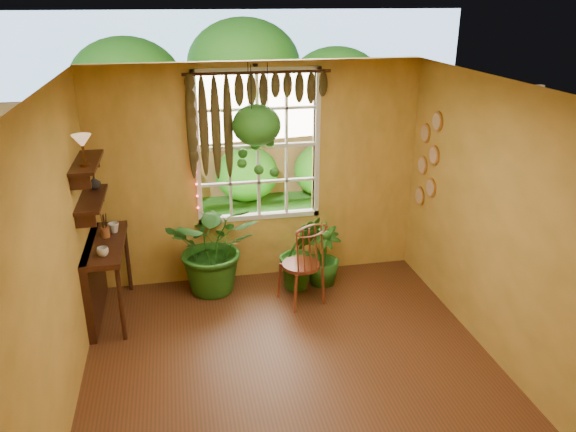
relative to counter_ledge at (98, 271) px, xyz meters
The scene contains 23 objects.
floor 2.55m from the counter_ledge, 39.96° to the right, with size 4.50×4.50×0.00m, color #5B2B1A.
ceiling 3.29m from the counter_ledge, 39.96° to the right, with size 4.50×4.50×0.00m, color white.
wall_back 2.17m from the counter_ledge, 18.80° to the left, with size 4.00×4.00×0.00m, color gold.
wall_left 1.79m from the counter_ledge, 93.24° to the right, with size 4.50×4.50×0.00m, color gold.
wall_right 4.30m from the counter_ledge, 22.26° to the right, with size 4.50×4.50×0.00m, color gold.
window 2.33m from the counter_ledge, 19.65° to the left, with size 1.52×0.10×1.86m.
valance_vine 2.57m from the counter_ledge, 17.07° to the left, with size 1.70×0.12×1.10m.
string_lights 1.76m from the counter_ledge, 27.17° to the left, with size 0.03×0.03×1.54m, color #FF2633, non-canonical shape.
wall_plates 4.02m from the counter_ledge, ahead, with size 0.04×0.32×1.10m, color #FFF6D0, non-canonical shape.
counter_ledge is the anchor object (origin of this frame).
shelf_lower 0.85m from the counter_ledge, ahead, with size 0.25×0.90×0.04m, color #391D0F.
shelf_upper 1.25m from the counter_ledge, ahead, with size 0.25×0.90×0.04m, color #391D0F.
backyard 5.74m from the counter_ledge, 67.84° to the left, with size 14.00×10.00×12.00m.
windsor_chair 2.30m from the counter_ledge, ahead, with size 0.57×0.58×1.20m.
potted_plant_left 1.35m from the counter_ledge, 14.12° to the left, with size 1.08×0.93×1.20m, color #215416.
potted_plant_mid 2.35m from the counter_ledge, ahead, with size 0.53×0.43×0.96m, color #215416.
potted_plant_right 2.65m from the counter_ledge, ahead, with size 0.43×0.43×0.77m, color #215416.
hanging_basket 2.37m from the counter_ledge, 13.32° to the left, with size 0.56×0.56×1.31m.
cup_a 0.55m from the counter_ledge, 70.31° to the right, with size 0.12×0.12×0.09m, color silver.
cup_b 0.51m from the counter_ledge, 53.30° to the left, with size 0.12×0.12×0.11m, color beige.
brush_jar 0.51m from the counter_ledge, 50.91° to the left, with size 0.09×0.09×0.35m.
shelf_vase 0.98m from the counter_ledge, 82.44° to the left, with size 0.14×0.14×0.14m, color #B2AD99.
tiffany_lamp 1.51m from the counter_ledge, 76.51° to the right, with size 0.19×0.19×0.32m.
Camera 1 is at (-0.95, -4.24, 3.39)m, focal length 35.00 mm.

